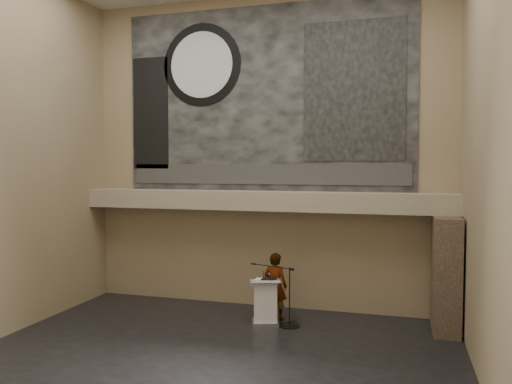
% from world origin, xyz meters
% --- Properties ---
extents(floor, '(10.00, 10.00, 0.00)m').
position_xyz_m(floor, '(0.00, 0.00, 0.00)').
color(floor, black).
rests_on(floor, ground).
extents(wall_back, '(10.00, 0.02, 8.50)m').
position_xyz_m(wall_back, '(0.00, 4.00, 4.25)').
color(wall_back, '#8E7C5A').
rests_on(wall_back, floor).
extents(wall_front, '(10.00, 0.02, 8.50)m').
position_xyz_m(wall_front, '(0.00, -4.00, 4.25)').
color(wall_front, '#8E7C5A').
rests_on(wall_front, floor).
extents(wall_left, '(0.02, 8.00, 8.50)m').
position_xyz_m(wall_left, '(-5.00, 0.00, 4.25)').
color(wall_left, '#8E7C5A').
rests_on(wall_left, floor).
extents(wall_right, '(0.02, 8.00, 8.50)m').
position_xyz_m(wall_right, '(5.00, 0.00, 4.25)').
color(wall_right, '#8E7C5A').
rests_on(wall_right, floor).
extents(soffit, '(10.00, 0.80, 0.50)m').
position_xyz_m(soffit, '(0.00, 3.60, 2.95)').
color(soffit, '#9E947A').
rests_on(soffit, wall_back).
extents(sprinkler_left, '(0.04, 0.04, 0.06)m').
position_xyz_m(sprinkler_left, '(-1.60, 3.55, 2.67)').
color(sprinkler_left, '#B2893D').
rests_on(sprinkler_left, soffit).
extents(sprinkler_right, '(0.04, 0.04, 0.06)m').
position_xyz_m(sprinkler_right, '(1.90, 3.55, 2.67)').
color(sprinkler_right, '#B2893D').
rests_on(sprinkler_right, soffit).
extents(banner, '(8.00, 0.05, 5.00)m').
position_xyz_m(banner, '(0.00, 3.97, 5.70)').
color(banner, black).
rests_on(banner, wall_back).
extents(banner_text_strip, '(7.76, 0.02, 0.55)m').
position_xyz_m(banner_text_strip, '(0.00, 3.93, 3.65)').
color(banner_text_strip, '#2F2F2F').
rests_on(banner_text_strip, banner).
extents(banner_clock_rim, '(2.30, 0.02, 2.30)m').
position_xyz_m(banner_clock_rim, '(-1.80, 3.93, 6.70)').
color(banner_clock_rim, black).
rests_on(banner_clock_rim, banner).
extents(banner_clock_face, '(1.84, 0.02, 1.84)m').
position_xyz_m(banner_clock_face, '(-1.80, 3.91, 6.70)').
color(banner_clock_face, silver).
rests_on(banner_clock_face, banner).
extents(banner_building_print, '(2.60, 0.02, 3.60)m').
position_xyz_m(banner_building_print, '(2.40, 3.93, 5.80)').
color(banner_building_print, black).
rests_on(banner_building_print, banner).
extents(banner_brick_print, '(1.10, 0.02, 3.20)m').
position_xyz_m(banner_brick_print, '(-3.40, 3.93, 5.40)').
color(banner_brick_print, black).
rests_on(banner_brick_print, banner).
extents(stone_pier, '(0.60, 1.40, 2.70)m').
position_xyz_m(stone_pier, '(4.65, 3.15, 1.35)').
color(stone_pier, '#413228').
rests_on(stone_pier, floor).
extents(lectern, '(0.83, 0.70, 1.13)m').
position_xyz_m(lectern, '(0.46, 2.45, 0.55)').
color(lectern, silver).
rests_on(lectern, floor).
extents(binder, '(0.37, 0.32, 0.04)m').
position_xyz_m(binder, '(0.55, 2.44, 1.12)').
color(binder, black).
rests_on(binder, lectern).
extents(papers, '(0.23, 0.31, 0.00)m').
position_xyz_m(papers, '(0.31, 2.45, 1.10)').
color(papers, white).
rests_on(papers, lectern).
extents(speaker_person, '(0.67, 0.50, 1.70)m').
position_xyz_m(speaker_person, '(0.60, 2.90, 0.85)').
color(speaker_person, beige).
rests_on(speaker_person, floor).
extents(mic_stand, '(1.33, 0.64, 1.44)m').
position_xyz_m(mic_stand, '(1.02, 2.47, 0.21)').
color(mic_stand, black).
rests_on(mic_stand, floor).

